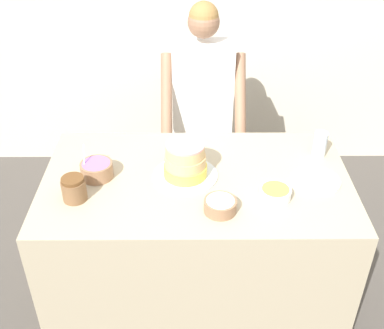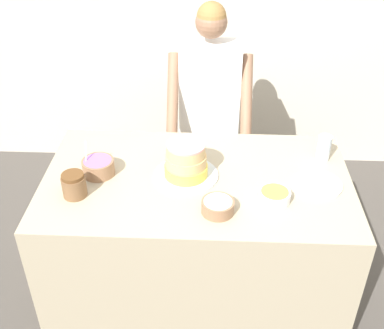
% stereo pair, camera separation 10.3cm
% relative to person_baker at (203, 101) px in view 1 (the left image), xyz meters
% --- Properties ---
extents(wall_back, '(10.00, 0.05, 2.60)m').
position_rel_person_baker_xyz_m(wall_back, '(-0.05, 0.83, 0.34)').
color(wall_back, beige).
rests_on(wall_back, ground_plane).
extents(counter, '(1.59, 0.92, 0.94)m').
position_rel_person_baker_xyz_m(counter, '(-0.05, -0.82, -0.50)').
color(counter, tan).
rests_on(counter, ground_plane).
extents(person_baker, '(0.52, 0.45, 1.60)m').
position_rel_person_baker_xyz_m(person_baker, '(0.00, 0.00, 0.00)').
color(person_baker, '#2D2D38').
rests_on(person_baker, ground_plane).
extents(cake, '(0.34, 0.34, 0.19)m').
position_rel_person_baker_xyz_m(cake, '(-0.11, -0.80, 0.06)').
color(cake, silver).
rests_on(cake, counter).
extents(frosting_bowl_white, '(0.15, 0.15, 0.06)m').
position_rel_person_baker_xyz_m(frosting_bowl_white, '(0.06, -1.08, 0.01)').
color(frosting_bowl_white, '#936B4C').
rests_on(frosting_bowl_white, counter).
extents(frosting_bowl_olive, '(0.15, 0.15, 0.06)m').
position_rel_person_baker_xyz_m(frosting_bowl_olive, '(0.33, -0.98, 0.00)').
color(frosting_bowl_olive, white).
rests_on(frosting_bowl_olive, counter).
extents(frosting_bowl_purple, '(0.17, 0.17, 0.17)m').
position_rel_person_baker_xyz_m(frosting_bowl_purple, '(-0.56, -0.80, 0.02)').
color(frosting_bowl_purple, '#936B4C').
rests_on(frosting_bowl_purple, counter).
extents(drinking_glass, '(0.07, 0.07, 0.14)m').
position_rel_person_baker_xyz_m(drinking_glass, '(0.62, -0.61, 0.04)').
color(drinking_glass, silver).
rests_on(drinking_glass, counter).
extents(ceramic_plate, '(0.25, 0.25, 0.01)m').
position_rel_person_baker_xyz_m(ceramic_plate, '(0.56, -0.85, -0.02)').
color(ceramic_plate, silver).
rests_on(ceramic_plate, counter).
extents(stoneware_jar, '(0.12, 0.12, 0.12)m').
position_rel_person_baker_xyz_m(stoneware_jar, '(-0.64, -0.99, 0.03)').
color(stoneware_jar, brown).
rests_on(stoneware_jar, counter).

